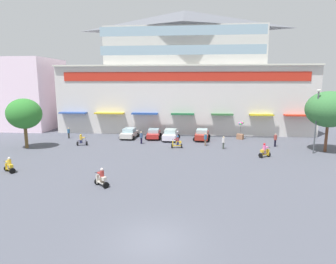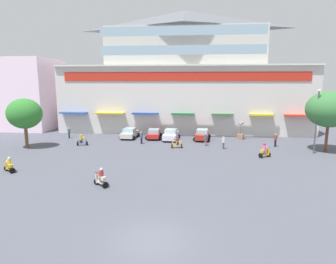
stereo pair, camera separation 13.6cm
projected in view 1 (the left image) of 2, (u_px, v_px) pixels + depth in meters
The scene contains 21 objects.
ground_plane at pixel (173, 167), 27.83m from camera, with size 128.00×128.00×0.00m, color #4D505B.
colonial_building at pixel (184, 79), 48.61m from camera, with size 40.06×15.79×19.65m.
flank_building_left at pixel (17, 94), 50.67m from camera, with size 13.94×10.32×12.02m.
plaza_tree_0 at pixel (24, 114), 35.12m from camera, with size 4.28×3.66×6.15m.
plaza_tree_1 at pixel (329, 109), 33.17m from camera, with size 5.17×5.08×7.11m.
parked_car_0 at pixel (129, 133), 41.86m from camera, with size 2.53×3.96×1.48m.
parked_car_1 at pixel (154, 134), 41.76m from camera, with size 2.45×4.10×1.37m.
parked_car_2 at pixel (171, 135), 40.66m from camera, with size 2.55×4.37×1.54m.
parked_car_3 at pixel (202, 134), 40.75m from camera, with size 2.56×4.26×1.52m.
scooter_rider_0 at pixel (9, 166), 26.19m from camera, with size 1.39×1.19×1.46m.
scooter_rider_1 at pixel (102, 179), 22.66m from camera, with size 1.38×1.25×1.55m.
scooter_rider_2 at pixel (265, 151), 31.38m from camera, with size 1.38×1.13×1.60m.
scooter_rider_3 at pixel (82, 141), 37.22m from camera, with size 1.40×0.78×1.48m.
scooter_rider_4 at pixel (177, 143), 35.79m from camera, with size 1.41×0.66×1.57m.
pedestrian_0 at pixel (205, 139), 37.00m from camera, with size 0.40×0.40×1.65m.
pedestrian_1 at pixel (69, 132), 41.79m from camera, with size 0.50×0.50×1.56m.
pedestrian_2 at pixel (275, 139), 36.48m from camera, with size 0.53×0.53×1.68m.
pedestrian_3 at pixel (223, 142), 35.21m from camera, with size 0.48×0.48×1.59m.
pedestrian_4 at pixel (141, 137), 38.16m from camera, with size 0.48×0.48×1.64m.
streetlamp_near at pixel (317, 117), 32.45m from camera, with size 0.40×0.40×7.35m.
balloon_vendor_cart at pixel (240, 132), 41.09m from camera, with size 1.08×0.98×2.57m.
Camera 1 is at (2.14, -13.72, 8.23)m, focal length 30.76 mm.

